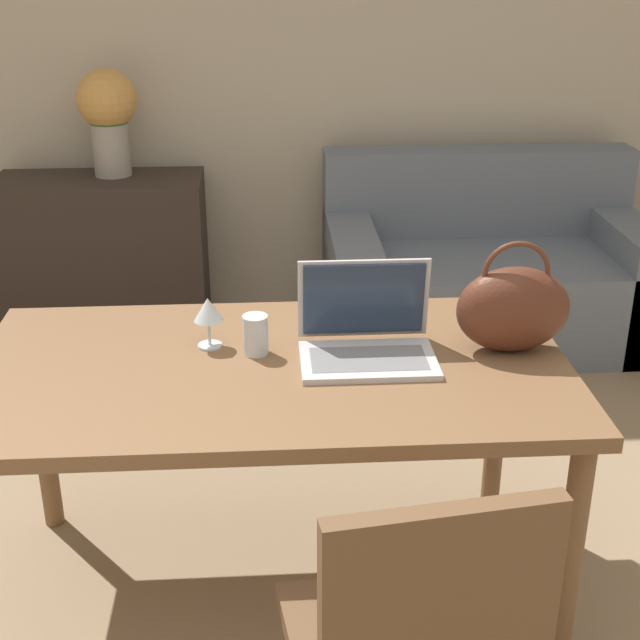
# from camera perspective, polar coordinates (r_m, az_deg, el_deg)

# --- Properties ---
(wall_back) EXTENTS (10.00, 0.06, 2.70)m
(wall_back) POSITION_cam_1_polar(r_m,az_deg,el_deg) (4.27, -5.59, 18.23)
(wall_back) COLOR #BCB29E
(wall_back) RESTS_ON ground_plane
(dining_table) EXTENTS (1.54, 0.83, 0.72)m
(dining_table) POSITION_cam_1_polar(r_m,az_deg,el_deg) (2.34, -3.04, -4.54)
(dining_table) COLOR brown
(dining_table) RESTS_ON ground_plane
(couch) EXTENTS (1.45, 0.79, 0.82)m
(couch) POSITION_cam_1_polar(r_m,az_deg,el_deg) (4.17, 10.46, 2.76)
(couch) COLOR slate
(couch) RESTS_ON ground_plane
(sideboard) EXTENTS (0.93, 0.40, 0.73)m
(sideboard) POSITION_cam_1_polar(r_m,az_deg,el_deg) (4.25, -13.60, 4.01)
(sideboard) COLOR #332823
(sideboard) RESTS_ON ground_plane
(laptop) EXTENTS (0.35, 0.26, 0.24)m
(laptop) POSITION_cam_1_polar(r_m,az_deg,el_deg) (2.33, 2.96, -0.70)
(laptop) COLOR silver
(laptop) RESTS_ON dining_table
(drinking_glass) EXTENTS (0.07, 0.07, 0.11)m
(drinking_glass) POSITION_cam_1_polar(r_m,az_deg,el_deg) (2.34, -4.15, -0.94)
(drinking_glass) COLOR silver
(drinking_glass) RESTS_ON dining_table
(wine_glass) EXTENTS (0.08, 0.08, 0.14)m
(wine_glass) POSITION_cam_1_polar(r_m,az_deg,el_deg) (2.37, -7.17, 0.53)
(wine_glass) COLOR silver
(wine_glass) RESTS_ON dining_table
(handbag) EXTENTS (0.30, 0.15, 0.31)m
(handbag) POSITION_cam_1_polar(r_m,az_deg,el_deg) (2.38, 12.25, 0.75)
(handbag) COLOR #592D1E
(handbag) RESTS_ON dining_table
(flower_vase) EXTENTS (0.26, 0.26, 0.47)m
(flower_vase) POSITION_cam_1_polar(r_m,az_deg,el_deg) (4.13, -13.42, 12.82)
(flower_vase) COLOR #9E998E
(flower_vase) RESTS_ON sideboard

